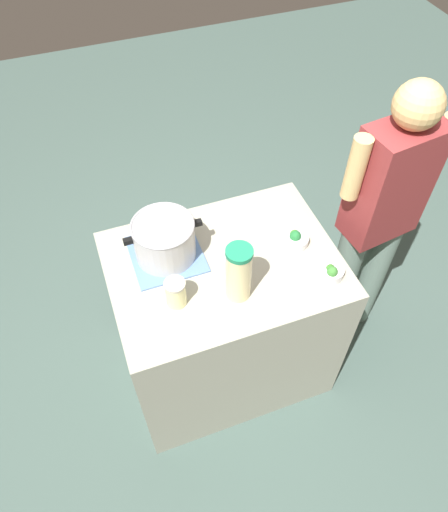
% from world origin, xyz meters
% --- Properties ---
extents(ground_plane, '(8.00, 8.00, 0.00)m').
position_xyz_m(ground_plane, '(0.00, 0.00, 0.00)').
color(ground_plane, '#41564F').
extents(counter_slab, '(1.01, 0.75, 0.92)m').
position_xyz_m(counter_slab, '(0.00, 0.00, 0.46)').
color(counter_slab, '#999987').
rests_on(counter_slab, ground_plane).
extents(dish_cloth, '(0.31, 0.32, 0.01)m').
position_xyz_m(dish_cloth, '(-0.22, 0.13, 0.92)').
color(dish_cloth, '#587CB1').
rests_on(dish_cloth, counter_slab).
extents(cooking_pot, '(0.34, 0.27, 0.19)m').
position_xyz_m(cooking_pot, '(-0.22, 0.13, 1.02)').
color(cooking_pot, '#B7B7BC').
rests_on(cooking_pot, dish_cloth).
extents(lemonade_pitcher, '(0.11, 0.11, 0.27)m').
position_xyz_m(lemonade_pitcher, '(0.00, -0.17, 1.05)').
color(lemonade_pitcher, beige).
rests_on(lemonade_pitcher, counter_slab).
extents(mason_jar, '(0.09, 0.09, 0.13)m').
position_xyz_m(mason_jar, '(-0.25, -0.12, 0.98)').
color(mason_jar, '#EEE8A0').
rests_on(mason_jar, counter_slab).
extents(broccoli_bowl_front, '(0.12, 0.12, 0.08)m').
position_xyz_m(broccoli_bowl_front, '(0.40, -0.22, 0.95)').
color(broccoli_bowl_front, silver).
rests_on(broccoli_bowl_front, counter_slab).
extents(broccoli_bowl_center, '(0.12, 0.12, 0.08)m').
position_xyz_m(broccoli_bowl_center, '(0.34, -0.00, 0.95)').
color(broccoli_bowl_center, silver).
rests_on(broccoli_bowl_center, counter_slab).
extents(person_cook, '(0.50, 0.24, 1.61)m').
position_xyz_m(person_cook, '(0.80, 0.03, 0.89)').
color(person_cook, slate).
rests_on(person_cook, ground_plane).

